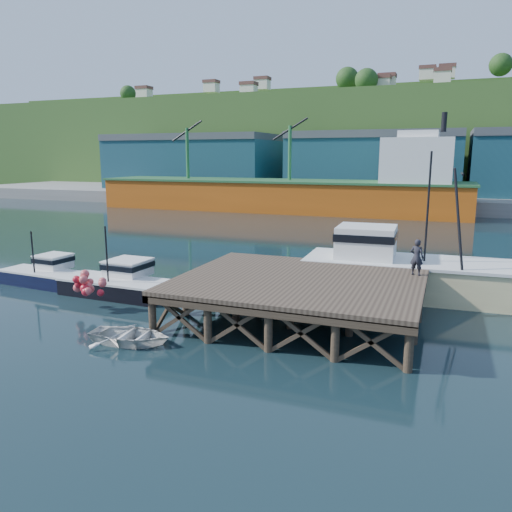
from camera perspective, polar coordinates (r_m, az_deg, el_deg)
The scene contains 12 objects.
ground at distance 27.75m, azimuth -6.08°, elevation -5.82°, with size 300.00×300.00×0.00m, color black.
wharf at distance 25.09m, azimuth 4.91°, elevation -3.05°, with size 12.00×10.00×2.62m.
far_quay at distance 94.61m, azimuth 13.66°, elevation 6.71°, with size 160.00×40.00×2.00m, color gray.
warehouse_left at distance 100.35m, azimuth -7.14°, elevation 10.33°, with size 32.00×16.00×9.00m, color #1A4856.
warehouse_mid at distance 89.40m, azimuth 13.40°, elevation 10.00°, with size 28.00×16.00×9.00m, color #1A4856.
cargo_ship at distance 74.63m, azimuth 4.96°, elevation 7.60°, with size 55.50×10.00×13.75m.
hillside at distance 124.18m, azimuth 15.76°, elevation 12.26°, with size 220.00×50.00×22.00m, color #2D511E.
boat_navy at distance 35.03m, azimuth -22.95°, elevation -1.83°, with size 5.85×3.27×3.57m.
boat_black at distance 30.96m, azimuth -15.38°, elevation -2.85°, with size 6.95×5.86×4.25m.
trawler at distance 30.79m, azimuth 17.05°, elevation -1.19°, with size 12.75×4.94×8.44m.
dinghy at distance 22.98m, azimuth -14.18°, elevation -8.79°, with size 2.65×3.70×0.77m, color silver.
dockworker at distance 26.88m, azimuth 17.89°, elevation -0.13°, with size 0.68×0.45×1.88m, color #212129.
Camera 1 is at (12.19, -23.55, 8.17)m, focal length 35.00 mm.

